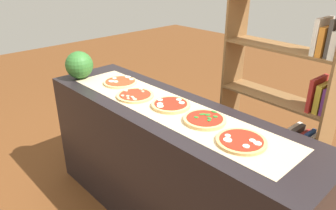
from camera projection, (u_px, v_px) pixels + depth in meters
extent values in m
cube|color=black|center=(168.00, 167.00, 2.33)|extent=(2.18, 0.61, 0.96)
cube|color=tan|center=(168.00, 108.00, 2.13)|extent=(1.81, 0.39, 0.00)
cylinder|color=#E5C17F|center=(120.00, 82.00, 2.55)|extent=(0.26, 0.26, 0.02)
cylinder|color=red|center=(120.00, 81.00, 2.54)|extent=(0.24, 0.24, 0.00)
cylinder|color=#EFE5CC|center=(114.00, 78.00, 2.59)|extent=(0.03, 0.03, 0.00)
cylinder|color=#EFE5CC|center=(111.00, 81.00, 2.53)|extent=(0.04, 0.04, 0.00)
cylinder|color=#EFE5CC|center=(115.00, 82.00, 2.52)|extent=(0.04, 0.04, 0.00)
cylinder|color=#EFE5CC|center=(128.00, 77.00, 2.62)|extent=(0.05, 0.05, 0.00)
cylinder|color=#EFE5CC|center=(131.00, 79.00, 2.57)|extent=(0.04, 0.04, 0.00)
cylinder|color=#DBB26B|center=(135.00, 96.00, 2.30)|extent=(0.27, 0.27, 0.02)
cylinder|color=red|center=(135.00, 94.00, 2.29)|extent=(0.23, 0.23, 0.00)
cylinder|color=#C6B28E|center=(141.00, 89.00, 2.37)|extent=(0.03, 0.03, 0.01)
cylinder|color=#C6B28E|center=(135.00, 99.00, 2.20)|extent=(0.03, 0.03, 0.01)
cylinder|color=#C6B28E|center=(122.00, 96.00, 2.26)|extent=(0.02, 0.02, 0.01)
cylinder|color=#C6B28E|center=(126.00, 91.00, 2.35)|extent=(0.03, 0.03, 0.01)
cylinder|color=#C6B28E|center=(128.00, 98.00, 2.21)|extent=(0.02, 0.02, 0.01)
cylinder|color=#C6B28E|center=(143.00, 91.00, 2.33)|extent=(0.02, 0.02, 0.01)
cylinder|color=#C6B28E|center=(128.00, 96.00, 2.25)|extent=(0.03, 0.03, 0.01)
cylinder|color=#C6B28E|center=(134.00, 98.00, 2.22)|extent=(0.02, 0.02, 0.01)
cylinder|color=#C6B28E|center=(132.00, 97.00, 2.24)|extent=(0.02, 0.02, 0.01)
cylinder|color=#DBB26B|center=(171.00, 105.00, 2.14)|extent=(0.26, 0.26, 0.02)
cylinder|color=#AD2314|center=(171.00, 103.00, 2.13)|extent=(0.22, 0.22, 0.00)
cylinder|color=#EFE5CC|center=(179.00, 100.00, 2.18)|extent=(0.04, 0.04, 0.00)
cylinder|color=#EFE5CC|center=(182.00, 103.00, 2.13)|extent=(0.04, 0.04, 0.00)
cylinder|color=#EFE5CC|center=(160.00, 106.00, 2.08)|extent=(0.04, 0.04, 0.00)
cylinder|color=#EFE5CC|center=(160.00, 100.00, 2.18)|extent=(0.04, 0.04, 0.00)
cylinder|color=#EFE5CC|center=(160.00, 104.00, 2.11)|extent=(0.04, 0.04, 0.00)
cylinder|color=#DBB26B|center=(205.00, 120.00, 1.94)|extent=(0.26, 0.26, 0.02)
cylinder|color=#AD2314|center=(205.00, 118.00, 1.93)|extent=(0.22, 0.22, 0.00)
ellipsoid|color=#286B23|center=(214.00, 112.00, 2.01)|extent=(0.05, 0.02, 0.00)
ellipsoid|color=#286B23|center=(196.00, 117.00, 1.94)|extent=(0.03, 0.03, 0.00)
ellipsoid|color=#286B23|center=(215.00, 117.00, 1.94)|extent=(0.04, 0.04, 0.00)
ellipsoid|color=#286B23|center=(208.00, 115.00, 1.97)|extent=(0.04, 0.04, 0.00)
ellipsoid|color=#286B23|center=(202.00, 114.00, 1.97)|extent=(0.04, 0.05, 0.00)
ellipsoid|color=#286B23|center=(209.00, 120.00, 1.90)|extent=(0.04, 0.04, 0.00)
ellipsoid|color=#286B23|center=(209.00, 118.00, 1.93)|extent=(0.03, 0.02, 0.00)
cylinder|color=tan|center=(241.00, 141.00, 1.71)|extent=(0.27, 0.27, 0.02)
cylinder|color=#AD2314|center=(241.00, 140.00, 1.71)|extent=(0.23, 0.23, 0.00)
cylinder|color=#EFE5CC|center=(258.00, 143.00, 1.67)|extent=(0.04, 0.04, 0.00)
cylinder|color=#EFE5CC|center=(228.00, 136.00, 1.74)|extent=(0.03, 0.03, 0.00)
cylinder|color=#EFE5CC|center=(252.00, 141.00, 1.69)|extent=(0.03, 0.03, 0.00)
cylinder|color=#EFE5CC|center=(228.00, 140.00, 1.70)|extent=(0.05, 0.05, 0.00)
cylinder|color=#EFE5CC|center=(246.00, 146.00, 1.64)|extent=(0.04, 0.04, 0.00)
sphere|color=#2D6628|center=(79.00, 65.00, 2.62)|extent=(0.23, 0.23, 0.23)
cube|color=brown|center=(330.00, 115.00, 2.30)|extent=(0.03, 0.28, 1.67)
cube|color=brown|center=(232.00, 83.00, 2.92)|extent=(0.03, 0.28, 1.67)
cube|color=brown|center=(263.00, 179.00, 2.95)|extent=(0.89, 0.32, 0.02)
cube|color=#B22823|center=(308.00, 191.00, 2.62)|extent=(0.04, 0.16, 0.22)
cube|color=gold|center=(302.00, 188.00, 2.65)|extent=(0.05, 0.24, 0.21)
cube|color=silver|center=(297.00, 186.00, 2.68)|extent=(0.04, 0.22, 0.21)
cube|color=#2D753D|center=(292.00, 186.00, 2.72)|extent=(0.05, 0.21, 0.17)
cube|color=silver|center=(288.00, 179.00, 2.73)|extent=(0.05, 0.19, 0.26)
cube|color=brown|center=(269.00, 141.00, 2.78)|extent=(0.89, 0.32, 0.02)
cube|color=#2D753D|center=(317.00, 150.00, 2.46)|extent=(0.05, 0.22, 0.19)
cube|color=silver|center=(311.00, 147.00, 2.49)|extent=(0.04, 0.22, 0.19)
cube|color=#234799|center=(307.00, 144.00, 2.51)|extent=(0.04, 0.19, 0.21)
cube|color=#B22823|center=(302.00, 143.00, 2.54)|extent=(0.04, 0.19, 0.19)
cube|color=#47423D|center=(296.00, 139.00, 2.57)|extent=(0.05, 0.17, 0.22)
cube|color=silver|center=(292.00, 138.00, 2.60)|extent=(0.04, 0.23, 0.21)
cube|color=brown|center=(275.00, 97.00, 2.61)|extent=(0.89, 0.32, 0.02)
cube|color=#753384|center=(328.00, 100.00, 2.28)|extent=(0.04, 0.18, 0.20)
cube|color=gold|center=(323.00, 97.00, 2.31)|extent=(0.05, 0.19, 0.21)
cube|color=#B22823|center=(317.00, 93.00, 2.33)|extent=(0.04, 0.23, 0.25)
cube|color=brown|center=(283.00, 48.00, 2.44)|extent=(0.89, 0.32, 0.02)
cube|color=#47423D|center=(335.00, 38.00, 2.13)|extent=(0.04, 0.20, 0.25)
cube|color=orange|center=(327.00, 41.00, 2.17)|extent=(0.05, 0.23, 0.20)
cube|color=silver|center=(322.00, 36.00, 2.19)|extent=(0.04, 0.22, 0.25)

